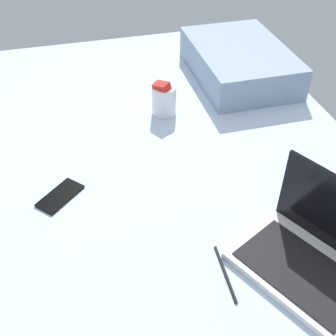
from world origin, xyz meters
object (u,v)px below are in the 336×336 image
object	(u,v)px
cell_phone	(60,196)
snack_cup	(164,99)
laptop	(313,255)
pillow	(239,62)

from	to	relation	value
cell_phone	snack_cup	bearing A→B (deg)	-91.54
laptop	pillow	bearing A→B (deg)	141.78
laptop	pillow	distance (cm)	98.50
snack_cup	pillow	xyz separation A→B (cm)	(-19.53, 37.18, 0.60)
laptop	cell_phone	distance (cm)	71.69
laptop	snack_cup	bearing A→B (deg)	166.15
cell_phone	pillow	xyz separation A→B (cm)	(-55.37, 77.92, 6.10)
snack_cup	pillow	world-z (taller)	snack_cup
laptop	cell_phone	size ratio (longest dim) A/B	2.85
laptop	snack_cup	distance (cm)	79.07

